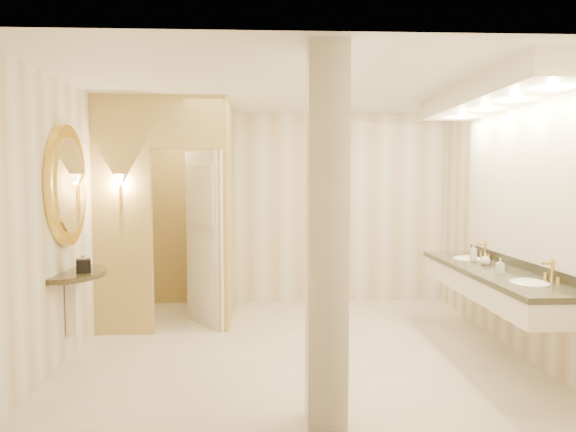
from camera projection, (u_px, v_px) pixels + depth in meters
name	position (u px, v px, depth m)	size (l,w,h in m)	color
floor	(296.00, 345.00, 5.45)	(4.50, 4.50, 0.00)	white
ceiling	(296.00, 88.00, 5.26)	(4.50, 4.50, 0.00)	white
wall_back	(287.00, 208.00, 7.35)	(4.50, 0.02, 2.70)	#EEE3CE
wall_front	(314.00, 241.00, 3.36)	(4.50, 0.02, 2.70)	#EEE3CE
wall_left	(77.00, 219.00, 5.26)	(0.02, 4.00, 2.70)	#EEE3CE
wall_right	(507.00, 218.00, 5.45)	(0.02, 4.00, 2.70)	#EEE3CE
toilet_closet	(199.00, 210.00, 6.26)	(1.50, 1.55, 2.70)	#CDBE6B
wall_sconce	(120.00, 182.00, 5.67)	(0.14, 0.14, 0.42)	gold
vanity	(500.00, 193.00, 5.02)	(0.75, 2.69, 2.09)	white
console_shelf	(68.00, 224.00, 4.91)	(0.89, 0.89, 1.89)	black
pillar	(327.00, 237.00, 3.63)	(0.28, 0.28, 2.70)	white
tissue_box	(84.00, 266.00, 4.86)	(0.13, 0.13, 0.13)	black
toilet	(208.00, 284.00, 7.00)	(0.38, 0.67, 0.68)	white
soap_bottle_a	(500.00, 266.00, 4.83)	(0.06, 0.07, 0.14)	beige
soap_bottle_b	(485.00, 259.00, 5.30)	(0.10, 0.10, 0.13)	silver
soap_bottle_c	(473.00, 253.00, 5.50)	(0.08, 0.08, 0.20)	#C6B28C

